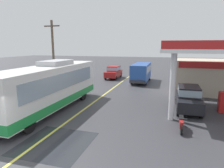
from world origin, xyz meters
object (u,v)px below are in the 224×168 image
minibus_opposing_lane (141,71)px  car_trailing_behind_bus (114,71)px  coach_bus_main (50,88)px  motorcycle_parked_forecourt (181,123)px  pedestrian_near_pump (194,100)px  car_at_pump (189,97)px

minibus_opposing_lane → car_trailing_behind_bus: minibus_opposing_lane is taller
coach_bus_main → motorcycle_parked_forecourt: 9.45m
car_trailing_behind_bus → coach_bus_main: bearing=-91.7°
coach_bus_main → pedestrian_near_pump: size_ratio=6.65×
minibus_opposing_lane → pedestrian_near_pump: (5.47, -11.17, -0.54)m
pedestrian_near_pump → car_trailing_behind_bus: car_trailing_behind_bus is taller
motorcycle_parked_forecourt → pedestrian_near_pump: pedestrian_near_pump is taller
minibus_opposing_lane → pedestrian_near_pump: bearing=-63.9°
coach_bus_main → minibus_opposing_lane: 14.56m
car_at_pump → car_trailing_behind_bus: size_ratio=1.00×
motorcycle_parked_forecourt → pedestrian_near_pump: size_ratio=1.08×
car_at_pump → pedestrian_near_pump: (0.36, -0.36, -0.08)m
car_trailing_behind_bus → car_at_pump: bearing=-53.4°
car_at_pump → pedestrian_near_pump: size_ratio=2.53×
minibus_opposing_lane → car_trailing_behind_bus: size_ratio=1.46×
coach_bus_main → car_at_pump: bearing=16.3°
coach_bus_main → car_trailing_behind_bus: coach_bus_main is taller
coach_bus_main → motorcycle_parked_forecourt: bearing=-6.7°
pedestrian_near_pump → car_trailing_behind_bus: bearing=126.9°
minibus_opposing_lane → coach_bus_main: bearing=-109.5°
pedestrian_near_pump → car_trailing_behind_bus: 16.44m
motorcycle_parked_forecourt → minibus_opposing_lane: bearing=106.7°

